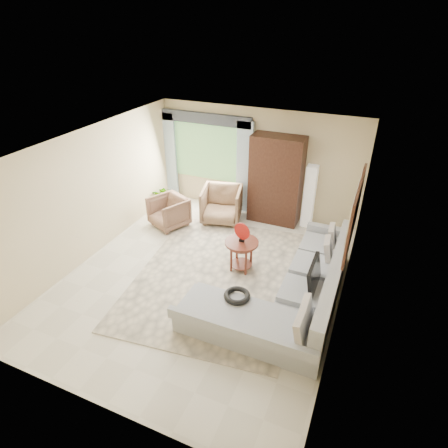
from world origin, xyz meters
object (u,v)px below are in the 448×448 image
at_px(armchair_left, 169,212).
at_px(armoire, 276,180).
at_px(armchair_right, 222,205).
at_px(tv_screen, 314,275).
at_px(sectional_sofa, 294,295).
at_px(coffee_table, 241,255).
at_px(potted_plant, 163,196).
at_px(floor_lamp, 309,197).

relative_size(armchair_left, armoire, 0.38).
xyz_separation_m(armchair_right, armoire, (1.16, 0.53, 0.62)).
height_order(tv_screen, armchair_right, tv_screen).
xyz_separation_m(armchair_left, armchair_right, (1.05, 0.73, 0.07)).
xyz_separation_m(sectional_sofa, armoire, (-1.23, 2.90, 0.77)).
xyz_separation_m(coffee_table, potted_plant, (-2.84, 1.77, -0.05)).
distance_m(tv_screen, armchair_right, 3.52).
bearing_deg(sectional_sofa, tv_screen, 17.80).
bearing_deg(tv_screen, sectional_sofa, -162.20).
bearing_deg(tv_screen, potted_plant, 151.46).
distance_m(coffee_table, potted_plant, 3.35).
relative_size(sectional_sofa, tv_screen, 4.68).
distance_m(tv_screen, coffee_table, 1.65).
bearing_deg(tv_screen, floor_lamp, 103.70).
bearing_deg(coffee_table, armchair_left, 156.33).
bearing_deg(coffee_table, potted_plant, 148.11).
xyz_separation_m(coffee_table, floor_lamp, (0.80, 2.28, 0.41)).
distance_m(armchair_left, potted_plant, 1.03).
bearing_deg(coffee_table, armchair_right, 124.44).
xyz_separation_m(armchair_left, potted_plant, (-0.64, 0.80, -0.07)).
distance_m(sectional_sofa, armoire, 3.24).
bearing_deg(tv_screen, armoire, 118.08).
xyz_separation_m(armchair_right, floor_lamp, (1.96, 0.59, 0.32)).
xyz_separation_m(sectional_sofa, floor_lamp, (-0.43, 2.96, 0.47)).
distance_m(sectional_sofa, potted_plant, 4.75).
bearing_deg(armoire, coffee_table, -89.88).
distance_m(tv_screen, armoire, 3.20).
xyz_separation_m(armchair_left, floor_lamp, (3.00, 1.31, 0.39)).
height_order(coffee_table, floor_lamp, floor_lamp).
bearing_deg(sectional_sofa, floor_lamp, 98.33).
height_order(potted_plant, floor_lamp, floor_lamp).
bearing_deg(potted_plant, armchair_left, -51.53).
xyz_separation_m(sectional_sofa, armchair_left, (-3.44, 1.64, 0.08)).
distance_m(armchair_left, armoire, 2.63).
distance_m(armchair_left, floor_lamp, 3.30).
relative_size(coffee_table, armoire, 0.31).
relative_size(coffee_table, potted_plant, 1.11).
height_order(sectional_sofa, armoire, armoire).
bearing_deg(tv_screen, armchair_right, 139.32).
height_order(sectional_sofa, armchair_right, sectional_sofa).
height_order(armchair_left, armoire, armoire).
distance_m(coffee_table, armchair_right, 2.05).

